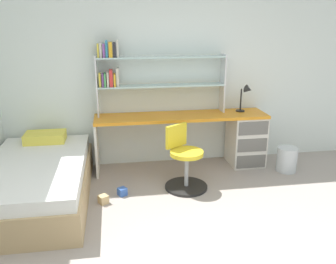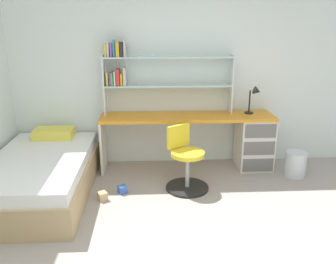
# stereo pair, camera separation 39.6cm
# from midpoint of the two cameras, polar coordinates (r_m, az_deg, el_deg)

# --- Properties ---
(room_shell) EXTENTS (5.50, 6.18, 2.64)m
(room_shell) POSITION_cam_midpoint_polar(r_m,az_deg,el_deg) (3.51, -19.15, 6.24)
(room_shell) COLOR silver
(room_shell) RESTS_ON ground_plane
(desk) EXTENTS (2.32, 0.50, 0.75)m
(desk) POSITION_cam_midpoint_polar(r_m,az_deg,el_deg) (4.91, 7.15, -0.53)
(desk) COLOR orange
(desk) RESTS_ON ground_plane
(bookshelf_hutch) EXTENTS (1.71, 0.22, 0.97)m
(bookshelf_hutch) POSITION_cam_midpoint_polar(r_m,az_deg,el_deg) (4.66, -6.60, 9.68)
(bookshelf_hutch) COLOR silver
(bookshelf_hutch) RESTS_ON desk
(desk_lamp) EXTENTS (0.20, 0.17, 0.38)m
(desk_lamp) POSITION_cam_midpoint_polar(r_m,az_deg,el_deg) (4.88, 10.39, 6.12)
(desk_lamp) COLOR black
(desk_lamp) RESTS_ON desk
(swivel_chair) EXTENTS (0.52, 0.52, 0.77)m
(swivel_chair) POSITION_cam_midpoint_polar(r_m,az_deg,el_deg) (4.25, 0.06, -5.33)
(swivel_chair) COLOR black
(swivel_chair) RESTS_ON ground_plane
(bed_platform) EXTENTS (1.11, 1.93, 0.59)m
(bed_platform) POSITION_cam_midpoint_polar(r_m,az_deg,el_deg) (4.30, -23.06, -7.46)
(bed_platform) COLOR tan
(bed_platform) RESTS_ON ground_plane
(waste_bin) EXTENTS (0.27, 0.27, 0.33)m
(waste_bin) POSITION_cam_midpoint_polar(r_m,az_deg,el_deg) (4.96, 16.64, -4.32)
(waste_bin) COLOR silver
(waste_bin) RESTS_ON ground_plane
(toy_block_blue_1) EXTENTS (0.13, 0.13, 0.09)m
(toy_block_blue_1) POSITION_cam_midpoint_polar(r_m,az_deg,el_deg) (4.22, -10.17, -9.59)
(toy_block_blue_1) COLOR #3860B7
(toy_block_blue_1) RESTS_ON ground_plane
(toy_block_natural_3) EXTENTS (0.13, 0.13, 0.09)m
(toy_block_natural_3) POSITION_cam_midpoint_polar(r_m,az_deg,el_deg) (4.09, -13.27, -10.70)
(toy_block_natural_3) COLOR tan
(toy_block_natural_3) RESTS_ON ground_plane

